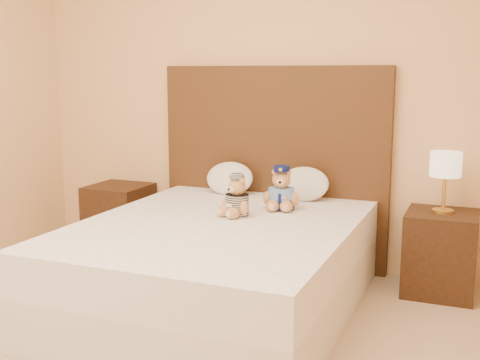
{
  "coord_description": "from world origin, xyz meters",
  "views": [
    {
      "loc": [
        1.49,
        -2.04,
        1.45
      ],
      "look_at": [
        0.04,
        1.45,
        0.77
      ],
      "focal_mm": 45.0,
      "sensor_mm": 36.0,
      "label": 1
    }
  ],
  "objects_px": {
    "teddy_police": "(281,188)",
    "teddy_prisoner": "(237,196)",
    "bed": "(218,266)",
    "pillow_right": "(304,182)",
    "nightstand_left": "(120,218)",
    "pillow_left": "(230,177)",
    "nightstand_right": "(440,253)",
    "lamp": "(446,167)"
  },
  "relations": [
    {
      "from": "nightstand_right",
      "to": "teddy_prisoner",
      "type": "height_order",
      "value": "teddy_prisoner"
    },
    {
      "from": "bed",
      "to": "nightstand_right",
      "type": "relative_size",
      "value": 3.64
    },
    {
      "from": "bed",
      "to": "pillow_right",
      "type": "bearing_deg",
      "value": 70.36
    },
    {
      "from": "teddy_police",
      "to": "teddy_prisoner",
      "type": "height_order",
      "value": "teddy_police"
    },
    {
      "from": "teddy_prisoner",
      "to": "pillow_right",
      "type": "relative_size",
      "value": 0.71
    },
    {
      "from": "teddy_prisoner",
      "to": "pillow_left",
      "type": "bearing_deg",
      "value": 141.34
    },
    {
      "from": "bed",
      "to": "lamp",
      "type": "bearing_deg",
      "value": 32.62
    },
    {
      "from": "pillow_right",
      "to": "nightstand_left",
      "type": "bearing_deg",
      "value": -178.89
    },
    {
      "from": "teddy_police",
      "to": "pillow_right",
      "type": "distance_m",
      "value": 0.35
    },
    {
      "from": "bed",
      "to": "teddy_police",
      "type": "distance_m",
      "value": 0.69
    },
    {
      "from": "nightstand_left",
      "to": "pillow_right",
      "type": "distance_m",
      "value": 1.6
    },
    {
      "from": "lamp",
      "to": "pillow_left",
      "type": "xyz_separation_m",
      "value": [
        -1.53,
        0.03,
        -0.17
      ]
    },
    {
      "from": "teddy_prisoner",
      "to": "pillow_right",
      "type": "height_order",
      "value": "teddy_prisoner"
    },
    {
      "from": "nightstand_left",
      "to": "teddy_police",
      "type": "xyz_separation_m",
      "value": [
        1.49,
        -0.31,
        0.42
      ]
    },
    {
      "from": "lamp",
      "to": "pillow_right",
      "type": "xyz_separation_m",
      "value": [
        -0.95,
        0.03,
        -0.17
      ]
    },
    {
      "from": "bed",
      "to": "pillow_right",
      "type": "xyz_separation_m",
      "value": [
        0.3,
        0.83,
        0.4
      ]
    },
    {
      "from": "lamp",
      "to": "teddy_prisoner",
      "type": "relative_size",
      "value": 1.54
    },
    {
      "from": "nightstand_right",
      "to": "pillow_right",
      "type": "relative_size",
      "value": 1.51
    },
    {
      "from": "bed",
      "to": "teddy_prisoner",
      "type": "relative_size",
      "value": 7.71
    },
    {
      "from": "lamp",
      "to": "teddy_police",
      "type": "xyz_separation_m",
      "value": [
        -1.01,
        -0.31,
        -0.15
      ]
    },
    {
      "from": "nightstand_right",
      "to": "pillow_right",
      "type": "xyz_separation_m",
      "value": [
        -0.95,
        0.03,
        0.4
      ]
    },
    {
      "from": "teddy_prisoner",
      "to": "pillow_right",
      "type": "bearing_deg",
      "value": 92.18
    },
    {
      "from": "bed",
      "to": "teddy_prisoner",
      "type": "distance_m",
      "value": 0.45
    },
    {
      "from": "nightstand_left",
      "to": "nightstand_right",
      "type": "xyz_separation_m",
      "value": [
        2.5,
        0.0,
        0.0
      ]
    },
    {
      "from": "nightstand_right",
      "to": "pillow_left",
      "type": "bearing_deg",
      "value": 178.88
    },
    {
      "from": "pillow_left",
      "to": "pillow_right",
      "type": "distance_m",
      "value": 0.58
    },
    {
      "from": "nightstand_right",
      "to": "teddy_police",
      "type": "relative_size",
      "value": 1.9
    },
    {
      "from": "bed",
      "to": "lamp",
      "type": "relative_size",
      "value": 5.0
    },
    {
      "from": "bed",
      "to": "teddy_prisoner",
      "type": "bearing_deg",
      "value": 77.89
    },
    {
      "from": "teddy_police",
      "to": "pillow_left",
      "type": "xyz_separation_m",
      "value": [
        -0.52,
        0.34,
        -0.01
      ]
    },
    {
      "from": "bed",
      "to": "teddy_police",
      "type": "bearing_deg",
      "value": 63.46
    },
    {
      "from": "nightstand_left",
      "to": "teddy_prisoner",
      "type": "height_order",
      "value": "teddy_prisoner"
    },
    {
      "from": "nightstand_left",
      "to": "nightstand_right",
      "type": "relative_size",
      "value": 1.0
    },
    {
      "from": "teddy_police",
      "to": "pillow_left",
      "type": "height_order",
      "value": "teddy_police"
    },
    {
      "from": "pillow_right",
      "to": "lamp",
      "type": "bearing_deg",
      "value": -1.8
    },
    {
      "from": "pillow_left",
      "to": "pillow_right",
      "type": "height_order",
      "value": "pillow_left"
    },
    {
      "from": "teddy_prisoner",
      "to": "bed",
      "type": "bearing_deg",
      "value": -78.02
    },
    {
      "from": "pillow_left",
      "to": "teddy_police",
      "type": "bearing_deg",
      "value": -33.22
    },
    {
      "from": "bed",
      "to": "lamp",
      "type": "height_order",
      "value": "lamp"
    },
    {
      "from": "pillow_left",
      "to": "pillow_right",
      "type": "bearing_deg",
      "value": 0.0
    },
    {
      "from": "pillow_right",
      "to": "bed",
      "type": "bearing_deg",
      "value": -109.64
    },
    {
      "from": "teddy_prisoner",
      "to": "nightstand_left",
      "type": "bearing_deg",
      "value": 179.25
    }
  ]
}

